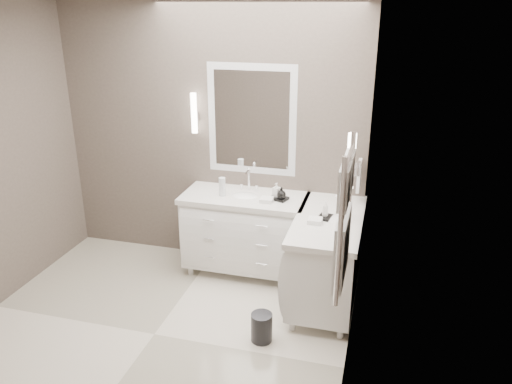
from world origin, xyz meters
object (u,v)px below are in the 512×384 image
(vanity_back, at_px, (245,229))
(vanity_right, at_px, (327,254))
(waste_bin, at_px, (262,327))
(towel_ladder, at_px, (344,224))

(vanity_back, distance_m, vanity_right, 0.93)
(vanity_back, relative_size, waste_bin, 4.97)
(towel_ladder, bearing_deg, vanity_back, 124.10)
(vanity_back, xyz_separation_m, towel_ladder, (1.10, -1.63, 0.91))
(waste_bin, bearing_deg, vanity_back, 113.00)
(vanity_back, height_order, towel_ladder, towel_ladder)
(vanity_right, distance_m, waste_bin, 0.92)
(vanity_back, xyz_separation_m, vanity_right, (0.88, -0.33, 0.00))
(vanity_right, bearing_deg, vanity_back, 159.62)
(towel_ladder, height_order, waste_bin, towel_ladder)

